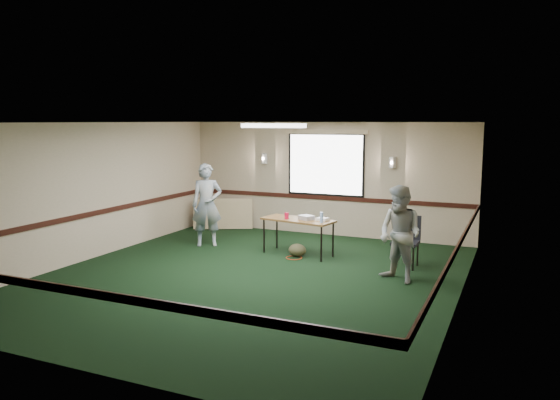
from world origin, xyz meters
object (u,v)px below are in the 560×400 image
at_px(projector, 306,218).
at_px(person_right, 400,234).
at_px(conference_chair, 407,237).
at_px(folding_table, 298,222).
at_px(person_left, 207,205).

distance_m(projector, person_right, 2.35).
distance_m(projector, conference_chair, 2.03).
distance_m(folding_table, conference_chair, 2.21).
bearing_deg(person_left, folding_table, -32.28).
xyz_separation_m(projector, conference_chair, (2.01, 0.04, -0.23)).
relative_size(conference_chair, person_left, 0.53).
relative_size(projector, person_right, 0.16).
relative_size(projector, conference_chair, 0.28).
bearing_deg(folding_table, person_left, -169.62).
distance_m(folding_table, projector, 0.21).
xyz_separation_m(folding_table, projector, (0.19, -0.01, 0.10)).
xyz_separation_m(conference_chair, person_left, (-4.36, -0.04, 0.35)).
bearing_deg(person_right, folding_table, -176.13).
distance_m(conference_chair, person_left, 4.37).
relative_size(conference_chair, person_right, 0.58).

